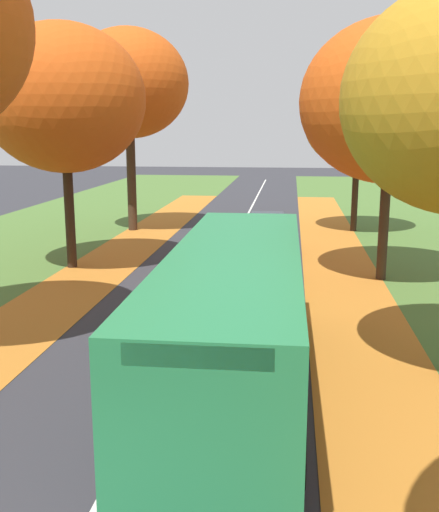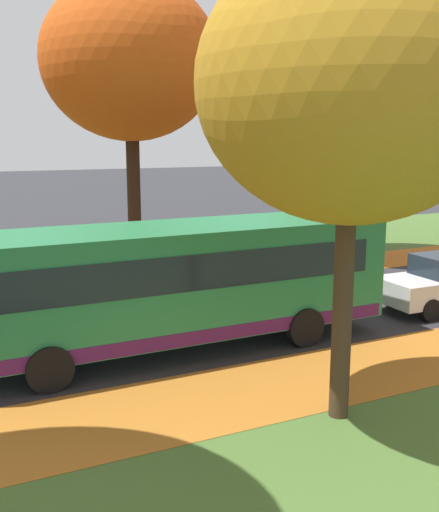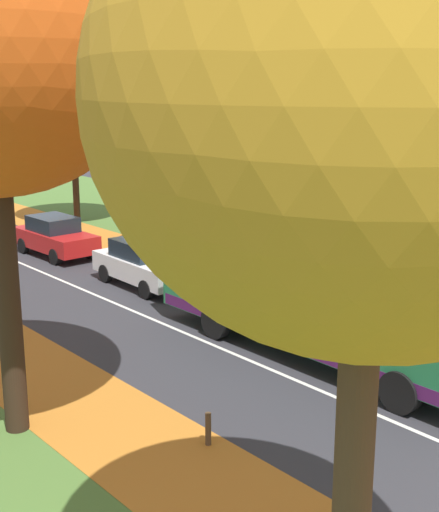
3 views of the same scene
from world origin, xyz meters
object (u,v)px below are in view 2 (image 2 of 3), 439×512
object	(u,v)px
bollard_third	(65,292)
bus	(176,280)
tree_left_mid	(349,103)
tree_left_near	(130,61)
tree_right_near	(352,84)

from	to	relation	value
bollard_third	bus	size ratio (longest dim) A/B	0.07
tree_left_mid	bus	xyz separation A→B (m)	(7.37, -10.48, -4.67)
tree_left_near	bollard_third	bearing A→B (deg)	-50.46
tree_right_near	bus	bearing A→B (deg)	-163.34
bollard_third	bus	distance (m)	5.63
tree_right_near	tree_left_mid	bearing A→B (deg)	142.68
tree_right_near	bollard_third	xyz separation A→B (m)	(-9.80, -2.98, -5.53)
tree_left_near	tree_left_mid	size ratio (longest dim) A/B	1.14
tree_left_near	tree_right_near	distance (m)	12.47
tree_left_near	bollard_third	size ratio (longest dim) A/B	15.03
tree_right_near	bus	xyz separation A→B (m)	(-4.58, -1.37, -4.17)
bollard_third	tree_left_near	bearing A→B (deg)	129.54
tree_left_mid	bus	bearing A→B (deg)	-54.89
tree_left_near	tree_right_near	bearing A→B (deg)	-0.52
tree_left_mid	tree_right_near	world-z (taller)	tree_left_mid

